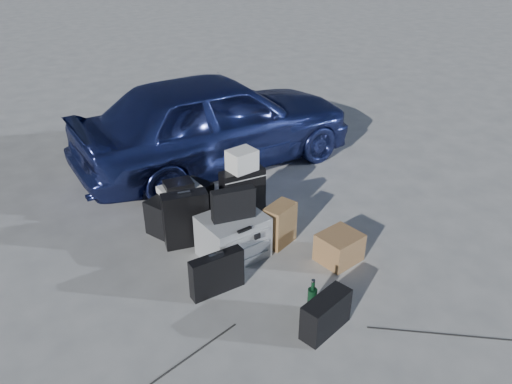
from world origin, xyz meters
TOP-DOWN VIEW (x-y plane):
  - ground at (0.00, 0.00)m, footprint 60.00×60.00m
  - car at (0.41, 2.52)m, footprint 3.64×1.68m
  - pelican_case at (-0.27, 0.63)m, footprint 0.64×0.55m
  - laptop_bag at (-0.26, 0.61)m, footprint 0.41×0.15m
  - briefcase at (-0.62, 0.21)m, footprint 0.49×0.14m
  - suitcase_left at (-0.59, 1.00)m, footprint 0.45×0.22m
  - suitcase_right at (0.12, 1.20)m, footprint 0.47×0.17m
  - white_carton at (0.12, 1.21)m, footprint 0.31×0.27m
  - duffel_bag at (-0.50, 1.39)m, footprint 0.79×0.60m
  - flat_box_white at (-0.50, 1.38)m, footprint 0.43×0.34m
  - flat_box_black at (-0.51, 1.38)m, footprint 0.30×0.22m
  - kraft_bag at (0.22, 0.60)m, footprint 0.37×0.30m
  - cardboard_box at (0.57, 0.09)m, footprint 0.43×0.39m
  - messenger_bag at (-0.06, -0.60)m, footprint 0.47×0.30m
  - green_bottle at (-0.04, -0.38)m, footprint 0.08×0.08m

SIDE VIEW (x-z plane):
  - ground at x=0.00m, z-range 0.00..0.00m
  - cardboard_box at x=0.57m, z-range 0.00..0.28m
  - green_bottle at x=-0.04m, z-range 0.00..0.30m
  - messenger_bag at x=-0.06m, z-range 0.00..0.31m
  - duffel_bag at x=-0.50m, z-range 0.00..0.37m
  - briefcase at x=-0.62m, z-range 0.00..0.37m
  - pelican_case at x=-0.27m, z-range 0.00..0.42m
  - kraft_bag at x=0.22m, z-range 0.00..0.42m
  - suitcase_right at x=0.12m, z-range 0.00..0.56m
  - suitcase_left at x=-0.59m, z-range 0.00..0.56m
  - flat_box_white at x=-0.50m, z-range 0.37..0.43m
  - flat_box_black at x=-0.51m, z-range 0.43..0.50m
  - laptop_bag at x=-0.26m, z-range 0.42..0.71m
  - car at x=0.41m, z-range 0.00..1.21m
  - white_carton at x=0.12m, z-range 0.56..0.78m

